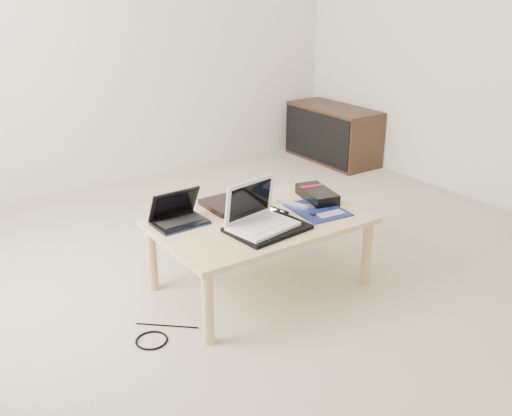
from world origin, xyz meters
TOP-DOWN VIEW (x-y plane):
  - ground at (0.00, 0.00)m, footprint 4.00×4.00m
  - coffee_table at (-0.13, -0.11)m, footprint 1.10×0.70m
  - media_cabinet at (1.77, 1.45)m, footprint 0.41×0.90m
  - book at (-0.14, 0.13)m, footprint 0.31×0.26m
  - netbook at (-0.51, 0.08)m, footprint 0.27×0.20m
  - tablet at (-0.10, -0.08)m, footprint 0.28×0.24m
  - remote at (0.13, -0.06)m, footprint 0.10×0.20m
  - neoprene_sleeve at (-0.18, -0.25)m, footprint 0.41×0.32m
  - white_laptop at (-0.21, -0.22)m, footprint 0.35×0.28m
  - motherboard at (0.20, -0.19)m, footprint 0.29×0.35m
  - gpu_box at (0.30, -0.06)m, footprint 0.20×0.31m
  - cable_coil at (-0.19, -0.13)m, footprint 0.10×0.10m
  - floor_cable_coil at (-0.84, -0.25)m, footprint 0.20×0.20m
  - floor_cable_trail at (-0.73, -0.18)m, footprint 0.24×0.21m

SIDE VIEW (x-z plane):
  - ground at x=0.00m, z-range 0.00..0.00m
  - floor_cable_trail at x=-0.73m, z-range 0.00..0.01m
  - floor_cable_coil at x=-0.84m, z-range 0.00..0.01m
  - media_cabinet at x=1.77m, z-range 0.00..0.50m
  - coffee_table at x=-0.13m, z-range 0.15..0.55m
  - motherboard at x=0.20m, z-range 0.40..0.41m
  - cable_coil at x=-0.19m, z-range 0.40..0.41m
  - tablet at x=-0.10m, z-range 0.40..0.41m
  - remote at x=0.13m, z-range 0.40..0.42m
  - neoprene_sleeve at x=-0.18m, z-range 0.40..0.42m
  - book at x=-0.14m, z-range 0.40..0.43m
  - gpu_box at x=0.30m, z-range 0.40..0.46m
  - netbook at x=-0.51m, z-range 0.35..0.53m
  - white_laptop at x=-0.21m, z-range 0.35..0.58m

